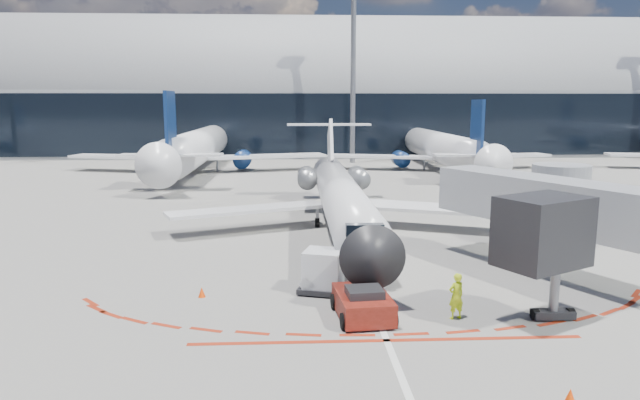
{
  "coord_description": "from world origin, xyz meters",
  "views": [
    {
      "loc": [
        -3.27,
        -30.34,
        8.33
      ],
      "look_at": [
        -1.76,
        0.97,
        2.91
      ],
      "focal_mm": 32.0,
      "sensor_mm": 36.0,
      "label": 1
    }
  ],
  "objects_px": {
    "pushback_tug": "(363,303)",
    "uld_container": "(323,272)",
    "regional_jet": "(341,196)",
    "ramp_worker": "(456,296)"
  },
  "relations": [
    {
      "from": "ramp_worker",
      "to": "uld_container",
      "type": "relative_size",
      "value": 0.76
    },
    {
      "from": "uld_container",
      "to": "regional_jet",
      "type": "bearing_deg",
      "value": 98.0
    },
    {
      "from": "regional_jet",
      "to": "ramp_worker",
      "type": "distance_m",
      "value": 15.76
    },
    {
      "from": "regional_jet",
      "to": "ramp_worker",
      "type": "height_order",
      "value": "regional_jet"
    },
    {
      "from": "pushback_tug",
      "to": "regional_jet",
      "type": "bearing_deg",
      "value": 82.83
    },
    {
      "from": "ramp_worker",
      "to": "uld_container",
      "type": "xyz_separation_m",
      "value": [
        -4.96,
        3.39,
        0.02
      ]
    },
    {
      "from": "uld_container",
      "to": "pushback_tug",
      "type": "bearing_deg",
      "value": -49.56
    },
    {
      "from": "regional_jet",
      "to": "uld_container",
      "type": "relative_size",
      "value": 11.51
    },
    {
      "from": "pushback_tug",
      "to": "uld_container",
      "type": "relative_size",
      "value": 2.08
    },
    {
      "from": "ramp_worker",
      "to": "uld_container",
      "type": "distance_m",
      "value": 6.01
    }
  ]
}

